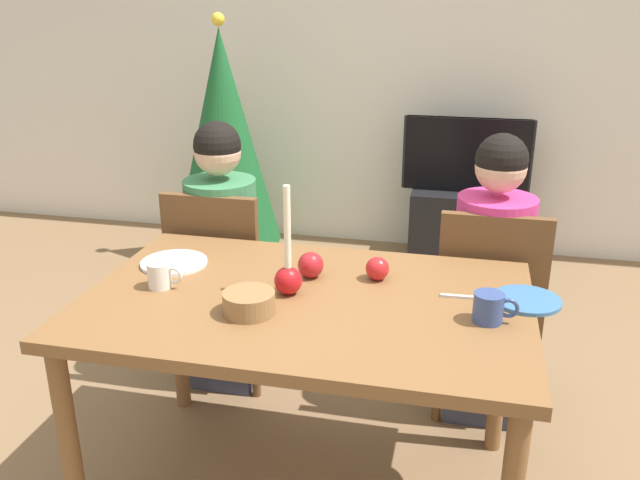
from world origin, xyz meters
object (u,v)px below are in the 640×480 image
Objects in this scene: mug_right at (489,308)px; candle_centerpiece at (288,273)px; plate_left at (174,263)px; mug_left at (160,275)px; tv_stand at (461,226)px; tv at (467,155)px; chair_left at (221,276)px; plate_right at (527,300)px; dining_table at (306,321)px; person_right_child at (490,285)px; apple_by_left_plate at (311,265)px; person_left_child at (224,261)px; apple_near_candle at (377,269)px; bowl_walnuts at (249,303)px; chair_right at (488,302)px; christmas_tree at (224,138)px.

candle_centerpiece is at bearing 174.94° from mug_right.
plate_left is 1.97× the size of mug_left.
tv is (0.00, 0.00, 0.47)m from tv_stand.
plate_right is (1.20, -0.49, 0.24)m from chair_left.
plate_left is (-0.97, -2.14, 0.52)m from tv_stand.
person_right_child is at bearing 47.57° from dining_table.
mug_left is 1.35× the size of apple_by_left_plate.
plate_left is at bearing 162.90° from dining_table.
apple_near_candle is (0.72, -0.45, 0.22)m from person_left_child.
chair_left is 4.28× the size of plate_right.
person_right_child reaches higher than plate_right.
bowl_walnuts reaches higher than dining_table.
tv_stand is at bearing 94.55° from person_right_child.
tv is 10.02× the size of apple_near_candle.
tv is (0.98, 1.66, 0.14)m from person_left_child.
chair_left is at bearing -90.00° from person_left_child.
plate_left is at bearing -114.43° from tv.
plate_right is 0.48m from apple_near_candle.
dining_table is at bearing -13.82° from candle_centerpiece.
apple_near_candle is at bearing 43.54° from dining_table.
chair_right is (1.11, 0.00, 0.00)m from chair_left.
apple_near_candle is at bearing -96.87° from tv.
chair_left is at bearing 149.16° from mug_right.
person_right_child reaches higher than chair_left.
christmas_tree reaches higher than apple_near_candle.
christmas_tree reaches higher than person_right_child.
mug_right is 0.43m from apple_near_candle.
tv reaches higher than mug_right.
chair_right is 1.11m from person_left_child.
candle_centerpiece is 1.53× the size of plate_left.
apple_near_candle is (0.26, 0.17, -0.03)m from candle_centerpiece.
person_right_child is 0.63m from apple_near_candle.
apple_by_left_plate is (-0.70, 0.04, 0.04)m from plate_right.
chair_left is 1.29m from mug_right.
chair_left is 1.41× the size of tv_stand.
chair_left is 1.11m from person_right_child.
dining_table is 0.86m from chair_right.
chair_left is at bearing 94.47° from mug_left.
plate_left is 1.20m from plate_right.
apple_near_candle is (-0.48, 0.07, 0.03)m from plate_right.
person_left_child is (0.00, 0.03, 0.06)m from chair_left.
chair_right is at bearing 47.30° from apple_near_candle.
mug_left reaches higher than dining_table.
person_left_child is 9.90× the size of mug_left.
plate_right is (1.70, -1.89, -0.05)m from christmas_tree.
person_left_child reaches higher than apple_near_candle.
christmas_tree is at bearing 118.52° from apple_by_left_plate.
person_left_child is 0.76× the size of christmas_tree.
dining_table is at bearing -50.57° from person_left_child.
person_right_child is at bearing -85.45° from tv_stand.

